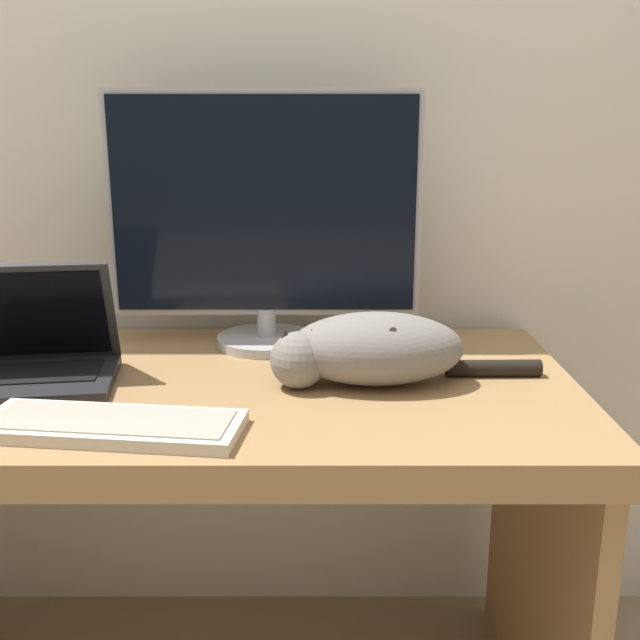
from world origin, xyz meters
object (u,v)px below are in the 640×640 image
object	(u,v)px
external_keyboard	(115,425)
cat	(374,348)
monitor	(268,220)
laptop	(33,359)

from	to	relation	value
external_keyboard	cat	size ratio (longest dim) A/B	0.83
monitor	cat	xyz separation A→B (m)	(0.21, -0.24, -0.20)
external_keyboard	monitor	bearing A→B (deg)	72.87
cat	external_keyboard	bearing A→B (deg)	-152.85
monitor	laptop	size ratio (longest dim) A/B	1.94
monitor	external_keyboard	world-z (taller)	monitor
laptop	cat	xyz separation A→B (m)	(0.62, -0.00, 0.02)
external_keyboard	laptop	bearing A→B (deg)	139.69
monitor	external_keyboard	distance (m)	0.57
monitor	external_keyboard	size ratio (longest dim) A/B	1.54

